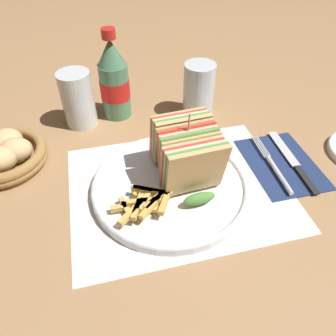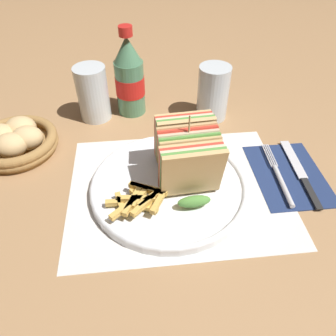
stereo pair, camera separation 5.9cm
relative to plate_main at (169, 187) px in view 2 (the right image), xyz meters
name	(u,v)px [view 2 (the right image)]	position (x,y,z in m)	size (l,w,h in m)	color
ground_plane	(169,190)	(0.00, 0.00, -0.01)	(4.00, 4.00, 0.00)	#9E754C
placemat	(178,188)	(0.02, 0.01, -0.01)	(0.40, 0.31, 0.00)	silver
plate_main	(169,187)	(0.00, 0.00, 0.00)	(0.29, 0.29, 0.02)	white
club_sandwich	(187,156)	(0.03, 0.02, 0.06)	(0.11, 0.17, 0.14)	tan
fries_pile	(139,199)	(-0.05, -0.04, 0.02)	(0.11, 0.08, 0.02)	gold
napkin	(288,174)	(0.23, 0.02, -0.01)	(0.13, 0.18, 0.00)	navy
fork	(280,179)	(0.21, 0.00, 0.00)	(0.02, 0.17, 0.01)	silver
knife	(301,173)	(0.26, 0.02, 0.00)	(0.02, 0.19, 0.00)	black
coke_bottle_near	(129,78)	(-0.06, 0.28, 0.08)	(0.07, 0.07, 0.20)	#4C7F5B
glass_near	(213,93)	(0.13, 0.23, 0.05)	(0.07, 0.07, 0.12)	silver
glass_far	(93,97)	(-0.15, 0.26, 0.04)	(0.07, 0.07, 0.12)	silver
bread_basket	(16,141)	(-0.30, 0.15, 0.01)	(0.17, 0.17, 0.06)	olive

